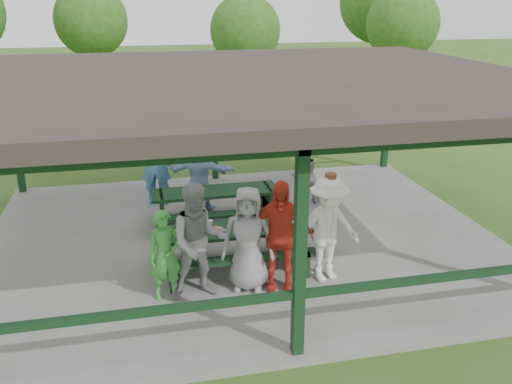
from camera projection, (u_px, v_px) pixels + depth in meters
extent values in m
plane|color=#315119|center=(243.00, 241.00, 10.90)|extent=(90.00, 90.00, 0.00)
cube|color=slate|center=(243.00, 239.00, 10.88)|extent=(10.00, 8.00, 0.10)
cube|color=black|center=(300.00, 253.00, 6.87)|extent=(0.15, 0.15, 3.00)
cube|color=black|center=(14.00, 132.00, 12.86)|extent=(0.15, 0.15, 3.00)
cube|color=black|center=(214.00, 122.00, 13.83)|extent=(0.15, 0.15, 3.00)
cube|color=black|center=(388.00, 114.00, 14.80)|extent=(0.15, 0.15, 3.00)
cube|color=black|center=(109.00, 316.00, 6.59)|extent=(4.65, 0.10, 0.10)
cube|color=black|center=(463.00, 275.00, 7.56)|extent=(4.65, 0.10, 0.10)
cube|color=black|center=(120.00, 150.00, 13.56)|extent=(4.65, 0.10, 0.10)
cube|color=black|center=(303.00, 140.00, 14.52)|extent=(4.65, 0.10, 0.10)
cube|color=black|center=(303.00, 146.00, 6.38)|extent=(9.80, 0.15, 0.20)
cube|color=black|center=(212.00, 67.00, 13.35)|extent=(9.80, 0.15, 0.20)
cube|color=#2F2722|center=(242.00, 80.00, 9.79)|extent=(10.60, 8.60, 0.24)
cube|color=black|center=(234.00, 230.00, 9.44)|extent=(2.68, 0.75, 0.06)
cube|color=black|center=(240.00, 259.00, 9.03)|extent=(2.68, 0.28, 0.05)
cube|color=black|center=(229.00, 232.00, 10.05)|extent=(2.68, 0.28, 0.05)
cube|color=black|center=(168.00, 254.00, 9.32)|extent=(0.06, 0.70, 0.75)
cube|color=black|center=(297.00, 242.00, 9.79)|extent=(0.06, 0.70, 0.75)
cube|color=black|center=(169.00, 262.00, 9.38)|extent=(0.06, 1.39, 0.45)
cube|color=black|center=(297.00, 249.00, 9.84)|extent=(0.06, 1.39, 0.45)
cube|color=black|center=(216.00, 191.00, 11.27)|extent=(2.60, 0.75, 0.06)
cube|color=black|center=(220.00, 214.00, 10.86)|extent=(2.60, 0.28, 0.05)
cube|color=black|center=(212.00, 196.00, 11.88)|extent=(2.60, 0.28, 0.05)
cube|color=black|center=(162.00, 211.00, 11.16)|extent=(0.06, 0.70, 0.75)
cube|color=black|center=(268.00, 203.00, 11.61)|extent=(0.06, 0.70, 0.75)
cube|color=black|center=(163.00, 218.00, 11.21)|extent=(0.06, 1.39, 0.45)
cube|color=black|center=(268.00, 209.00, 11.66)|extent=(0.06, 1.39, 0.45)
cylinder|color=white|center=(175.00, 233.00, 9.22)|extent=(0.22, 0.22, 0.01)
torus|color=#AA7B3C|center=(173.00, 233.00, 9.19)|extent=(0.10, 0.10, 0.03)
torus|color=#AA7B3C|center=(177.00, 232.00, 9.20)|extent=(0.10, 0.10, 0.03)
torus|color=#AA7B3C|center=(175.00, 231.00, 9.25)|extent=(0.10, 0.10, 0.03)
cylinder|color=white|center=(217.00, 229.00, 9.37)|extent=(0.22, 0.22, 0.01)
torus|color=#AA7B3C|center=(215.00, 229.00, 9.33)|extent=(0.10, 0.10, 0.03)
torus|color=#AA7B3C|center=(219.00, 228.00, 9.35)|extent=(0.10, 0.10, 0.03)
torus|color=#AA7B3C|center=(217.00, 227.00, 9.40)|extent=(0.10, 0.10, 0.03)
cylinder|color=white|center=(260.00, 226.00, 9.52)|extent=(0.22, 0.22, 0.01)
torus|color=#AA7B3C|center=(258.00, 225.00, 9.49)|extent=(0.10, 0.10, 0.03)
torus|color=#AA7B3C|center=(262.00, 225.00, 9.50)|extent=(0.10, 0.10, 0.03)
torus|color=#AA7B3C|center=(259.00, 223.00, 9.55)|extent=(0.10, 0.10, 0.03)
cylinder|color=white|center=(298.00, 222.00, 9.66)|extent=(0.22, 0.22, 0.01)
torus|color=#AA7B3C|center=(297.00, 222.00, 9.63)|extent=(0.10, 0.10, 0.03)
torus|color=#AA7B3C|center=(301.00, 221.00, 9.65)|extent=(0.10, 0.10, 0.03)
torus|color=#AA7B3C|center=(298.00, 220.00, 9.70)|extent=(0.10, 0.10, 0.03)
cylinder|color=#381E0F|center=(194.00, 233.00, 9.10)|extent=(0.06, 0.06, 0.10)
cylinder|color=#381E0F|center=(220.00, 231.00, 9.19)|extent=(0.06, 0.06, 0.10)
cylinder|color=#381E0F|center=(264.00, 227.00, 9.35)|extent=(0.06, 0.06, 0.10)
cylinder|color=#381E0F|center=(264.00, 227.00, 9.35)|extent=(0.06, 0.06, 0.10)
cone|color=white|center=(202.00, 224.00, 9.49)|extent=(0.09, 0.09, 0.10)
cone|color=white|center=(210.00, 223.00, 9.52)|extent=(0.09, 0.09, 0.10)
cone|color=white|center=(276.00, 217.00, 9.76)|extent=(0.09, 0.09, 0.10)
imported|color=green|center=(165.00, 256.00, 8.45)|extent=(0.61, 0.47, 1.49)
imported|color=gray|center=(199.00, 242.00, 8.44)|extent=(0.97, 0.78, 1.91)
imported|color=gray|center=(248.00, 239.00, 8.71)|extent=(0.98, 0.77, 1.76)
imported|color=red|center=(279.00, 236.00, 8.69)|extent=(1.18, 0.71, 1.88)
imported|color=white|center=(328.00, 229.00, 8.97)|extent=(1.30, 0.92, 1.83)
cylinder|color=#55361D|center=(330.00, 181.00, 8.68)|extent=(0.38, 0.38, 0.02)
cylinder|color=#55361D|center=(331.00, 177.00, 8.66)|extent=(0.23, 0.23, 0.11)
imported|color=#8CB1D8|center=(199.00, 174.00, 12.01)|extent=(1.62, 0.92, 1.67)
imported|color=teal|center=(155.00, 164.00, 12.27)|extent=(0.77, 0.58, 1.91)
imported|color=gray|center=(304.00, 175.00, 12.35)|extent=(0.82, 0.71, 1.42)
imported|color=silver|center=(308.00, 116.00, 18.74)|extent=(5.06, 2.39, 1.40)
cube|color=#1A5093|center=(105.00, 124.00, 17.19)|extent=(3.13, 2.33, 0.12)
cube|color=#1A5093|center=(112.00, 120.00, 16.55)|extent=(2.64, 1.07, 0.40)
cube|color=#1A5093|center=(97.00, 112.00, 17.65)|extent=(2.64, 1.07, 0.40)
cube|color=#1A5093|center=(59.00, 121.00, 16.37)|extent=(0.56, 1.33, 0.40)
cube|color=#1A5093|center=(146.00, 111.00, 17.83)|extent=(0.56, 1.33, 0.40)
cylinder|color=black|center=(86.00, 146.00, 16.27)|extent=(0.78, 0.44, 0.76)
cylinder|color=yellow|center=(86.00, 146.00, 16.27)|extent=(0.34, 0.31, 0.28)
cylinder|color=black|center=(71.00, 136.00, 17.45)|extent=(0.78, 0.44, 0.76)
cylinder|color=yellow|center=(71.00, 136.00, 17.45)|extent=(0.34, 0.31, 0.28)
cylinder|color=black|center=(142.00, 138.00, 17.21)|extent=(0.78, 0.44, 0.76)
cylinder|color=yellow|center=(142.00, 138.00, 17.21)|extent=(0.34, 0.31, 0.28)
cylinder|color=black|center=(125.00, 128.00, 18.39)|extent=(0.78, 0.44, 0.76)
cylinder|color=yellow|center=(125.00, 128.00, 18.39)|extent=(0.34, 0.31, 0.28)
cube|color=#1A5093|center=(161.00, 120.00, 18.21)|extent=(0.97, 0.44, 0.08)
cone|color=#F2590C|center=(57.00, 118.00, 16.31)|extent=(0.16, 0.38, 0.40)
cylinder|color=#301F13|center=(96.00, 70.00, 25.64)|extent=(0.36, 0.36, 2.60)
sphere|color=#244D14|center=(91.00, 20.00, 24.87)|extent=(3.33, 3.33, 3.33)
cylinder|color=#301F13|center=(245.00, 78.00, 23.94)|extent=(0.36, 0.36, 2.37)
sphere|color=#244D14|center=(245.00, 30.00, 23.23)|extent=(3.03, 3.03, 3.03)
cylinder|color=#301F13|center=(398.00, 73.00, 24.76)|extent=(0.36, 0.36, 2.52)
sphere|color=#244D14|center=(403.00, 24.00, 24.01)|extent=(3.23, 3.23, 3.23)
cylinder|color=#301F13|center=(377.00, 58.00, 27.52)|extent=(0.36, 0.36, 3.19)
sphere|color=#244D14|center=(381.00, 1.00, 26.57)|extent=(4.08, 4.08, 4.08)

